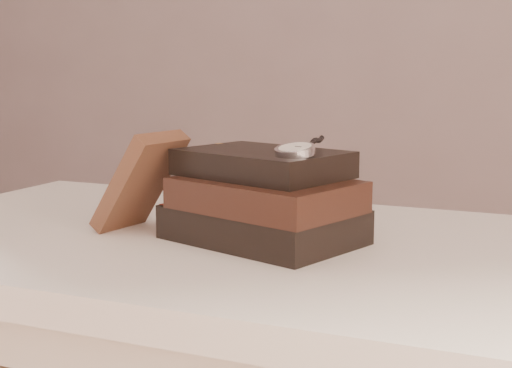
% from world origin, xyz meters
% --- Properties ---
extents(table, '(1.00, 0.60, 0.75)m').
position_xyz_m(table, '(0.00, 0.35, 0.66)').
color(table, silver).
rests_on(table, ground).
extents(book_stack, '(0.27, 0.23, 0.12)m').
position_xyz_m(book_stack, '(0.07, 0.34, 0.81)').
color(book_stack, black).
rests_on(book_stack, table).
extents(journal, '(0.12, 0.11, 0.14)m').
position_xyz_m(journal, '(-0.11, 0.33, 0.82)').
color(journal, '#412419').
rests_on(journal, table).
extents(pocket_watch, '(0.06, 0.16, 0.02)m').
position_xyz_m(pocket_watch, '(0.13, 0.31, 0.88)').
color(pocket_watch, silver).
rests_on(pocket_watch, book_stack).
extents(eyeglasses, '(0.13, 0.14, 0.05)m').
position_xyz_m(eyeglasses, '(0.02, 0.44, 0.82)').
color(eyeglasses, silver).
rests_on(eyeglasses, book_stack).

